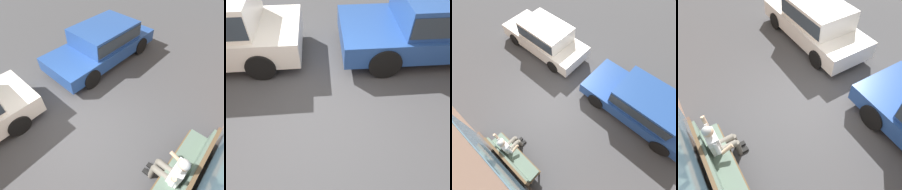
% 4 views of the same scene
% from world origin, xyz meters
% --- Properties ---
extents(ground_plane, '(60.00, 60.00, 0.00)m').
position_xyz_m(ground_plane, '(0.00, 0.00, 0.00)').
color(ground_plane, '#424244').
extents(bench, '(2.00, 0.55, 1.01)m').
position_xyz_m(bench, '(-0.69, 2.90, 0.59)').
color(bench, brown).
rests_on(bench, ground_plane).
extents(person_on_phone, '(0.73, 0.74, 1.35)m').
position_xyz_m(person_on_phone, '(-0.32, 2.67, 0.71)').
color(person_on_phone, '#6B665B').
rests_on(person_on_phone, ground_plane).
extents(parked_car_near, '(4.54, 2.03, 1.39)m').
position_xyz_m(parked_car_near, '(-2.96, -1.71, 0.77)').
color(parked_car_near, '#23478E').
rests_on(parked_car_near, ground_plane).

